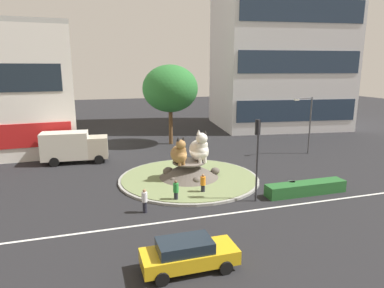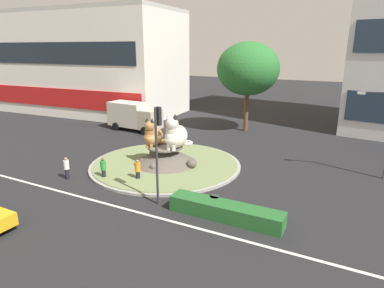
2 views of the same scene
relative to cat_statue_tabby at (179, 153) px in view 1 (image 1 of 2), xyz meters
name	(u,v)px [view 1 (image 1 of 2)]	position (x,y,z in m)	size (l,w,h in m)	color
ground_plane	(189,179)	(0.92, 0.30, -2.44)	(160.00, 160.00, 0.00)	black
lane_centreline	(221,215)	(0.92, -7.15, -2.44)	(112.00, 0.20, 0.01)	silver
roundabout_island	(189,173)	(0.91, 0.30, -1.90)	(11.86, 11.86, 1.59)	gray
cat_statue_tabby	(179,153)	(0.00, 0.00, 0.00)	(1.44, 2.35, 2.32)	#9E703D
cat_statue_white	(199,149)	(1.87, 0.32, 0.17)	(1.83, 2.90, 2.78)	silver
traffic_light_mast	(257,146)	(4.13, -5.60, 1.59)	(0.36, 0.46, 5.85)	#2D2D33
office_tower	(281,18)	(22.47, 22.88, 14.37)	(20.77, 17.31, 33.63)	silver
clipped_hedge_strip	(306,188)	(8.38, -5.54, -1.99)	(6.40, 1.20, 0.90)	#235B28
broadleaf_tree_behind_island	(170,89)	(2.76, 14.35, 4.40)	(6.70, 6.70, 9.71)	brown
streetlight_arm	(308,120)	(15.90, 5.11, 1.28)	(2.48, 0.57, 6.24)	#4C4C51
pedestrian_orange_shirt	(203,184)	(0.93, -3.37, -1.61)	(0.40, 0.40, 1.61)	black
pedestrian_green_shirt	(176,191)	(-1.39, -4.25, -1.59)	(0.39, 0.39, 1.63)	black
pedestrian_white_shirt	(145,200)	(-3.79, -5.36, -1.59)	(0.38, 0.38, 1.63)	black
sedan_on_far_lane	(188,254)	(-2.89, -12.40, -1.64)	(4.55, 1.99, 1.53)	gold
delivery_box_truck	(74,146)	(-8.54, 8.80, -0.76)	(6.46, 2.89, 3.12)	#B7AD99
litter_bin	(291,187)	(7.48, -4.98, -1.99)	(0.56, 0.56, 0.90)	#2D4233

